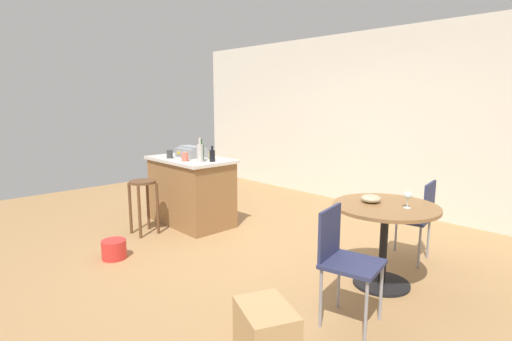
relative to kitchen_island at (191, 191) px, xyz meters
The scene contains 19 objects.
ground_plane 1.27m from the kitchen_island, 11.52° to the right, with size 8.80×8.80×0.00m, color #A37A4C.
back_wall 3.00m from the kitchen_island, 65.94° to the left, with size 8.00×0.10×2.70m, color silver.
kitchen_island is the anchor object (origin of this frame).
wooden_stool 0.68m from the kitchen_island, 94.14° to the right, with size 0.33×0.33×0.68m.
dining_table 2.74m from the kitchen_island, ahead, with size 0.92×0.92×0.75m.
folding_chair_near 2.83m from the kitchen_island, 19.48° to the left, with size 0.46×0.46×0.85m.
folding_chair_far 2.88m from the kitchen_island, 11.25° to the right, with size 0.48×0.48×0.87m.
toolbox 0.52m from the kitchen_island, 137.20° to the left, with size 0.38×0.28×0.15m.
bottle_0 0.69m from the kitchen_island, ahead, with size 0.07×0.07×0.20m.
bottle_1 0.68m from the kitchen_island, 15.63° to the right, with size 0.08×0.08×0.30m.
bottle_2 0.62m from the kitchen_island, ahead, with size 0.06×0.06×0.28m.
cup_0 0.65m from the kitchen_island, 152.86° to the left, with size 0.12×0.09×0.11m.
cup_1 0.58m from the kitchen_island, 29.04° to the left, with size 0.12×0.08×0.10m.
cup_2 0.57m from the kitchen_island, 48.12° to the right, with size 0.12×0.09×0.10m.
cup_3 0.57m from the kitchen_island, 130.35° to the right, with size 0.12×0.08×0.11m.
wine_glass 2.94m from the kitchen_island, ahead, with size 0.07×0.07×0.14m.
serving_bowl 2.62m from the kitchen_island, ahead, with size 0.18×0.18×0.07m, color tan.
cardboard_box 3.12m from the kitchen_island, 25.70° to the right, with size 0.43×0.31×0.40m, color tan.
plastic_bucket 1.43m from the kitchen_island, 70.41° to the right, with size 0.26×0.26×0.20m, color red.
Camera 1 is at (3.26, -2.72, 1.67)m, focal length 28.02 mm.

